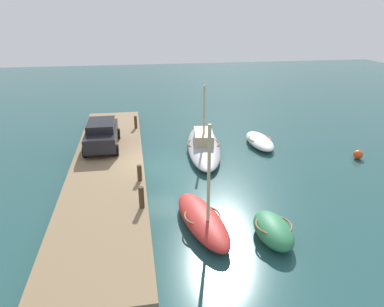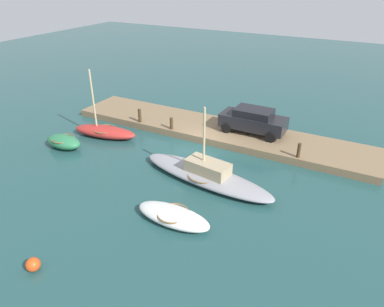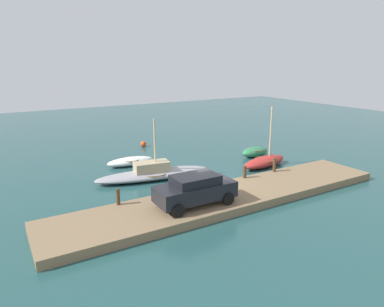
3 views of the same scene
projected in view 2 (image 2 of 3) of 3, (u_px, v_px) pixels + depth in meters
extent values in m
plane|color=#234C4C|center=(200.00, 147.00, 21.91)|extent=(84.00, 84.00, 0.00)
cube|color=#846B4C|center=(216.00, 130.00, 23.64)|extent=(20.37, 3.77, 0.45)
ellipsoid|color=white|center=(173.00, 216.00, 15.40)|extent=(3.57, 1.46, 0.59)
torus|color=olive|center=(173.00, 213.00, 15.33)|extent=(1.48, 1.48, 0.07)
ellipsoid|color=#2D7A4C|center=(64.00, 142.00, 21.69)|extent=(2.45, 1.30, 0.81)
torus|color=olive|center=(63.00, 138.00, 21.58)|extent=(1.36, 1.36, 0.07)
ellipsoid|color=#B72D28|center=(105.00, 132.00, 23.11)|extent=(4.51, 2.08, 0.72)
torus|color=olive|center=(105.00, 129.00, 23.01)|extent=(1.66, 1.66, 0.07)
cylinder|color=#C6B284|center=(93.00, 100.00, 22.26)|extent=(0.12, 0.12, 3.84)
ellipsoid|color=#939399|center=(206.00, 176.00, 18.37)|extent=(7.91, 3.00, 0.59)
torus|color=olive|center=(206.00, 173.00, 18.30)|extent=(2.27, 2.27, 0.07)
cube|color=tan|center=(208.00, 168.00, 18.07)|extent=(2.41, 1.41, 0.70)
cylinder|color=#C6B284|center=(204.00, 141.00, 17.53)|extent=(0.12, 0.12, 3.57)
cylinder|color=#47331E|center=(299.00, 150.00, 19.64)|extent=(0.19, 0.19, 0.86)
cylinder|color=#47331E|center=(172.00, 123.00, 23.10)|extent=(0.22, 0.22, 0.78)
cylinder|color=#47331E|center=(140.00, 116.00, 24.12)|extent=(0.22, 0.22, 0.93)
cube|color=black|center=(253.00, 122.00, 22.49)|extent=(4.17, 1.74, 0.81)
cube|color=black|center=(254.00, 112.00, 22.19)|extent=(2.34, 1.52, 0.46)
cylinder|color=black|center=(226.00, 128.00, 22.63)|extent=(0.64, 0.22, 0.64)
cylinder|color=black|center=(236.00, 119.00, 23.96)|extent=(0.64, 0.22, 0.64)
cylinder|color=black|center=(270.00, 137.00, 21.40)|extent=(0.64, 0.22, 0.64)
cylinder|color=black|center=(279.00, 127.00, 22.73)|extent=(0.64, 0.22, 0.64)
sphere|color=#E54C19|center=(33.00, 265.00, 12.94)|extent=(0.53, 0.53, 0.53)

